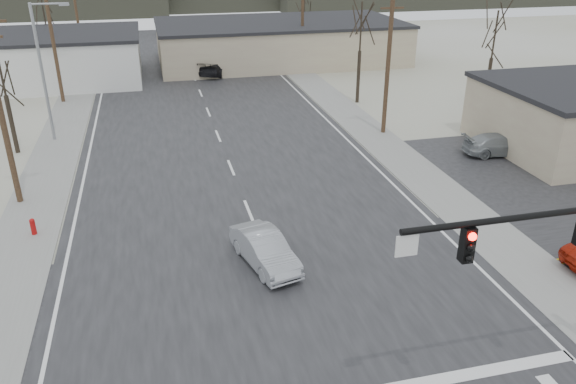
# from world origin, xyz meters

# --- Properties ---
(ground) EXTENTS (140.00, 140.00, 0.00)m
(ground) POSITION_xyz_m (0.00, 0.00, 0.00)
(ground) COLOR beige
(ground) RESTS_ON ground
(main_road) EXTENTS (18.00, 110.00, 0.05)m
(main_road) POSITION_xyz_m (0.00, 15.00, 0.02)
(main_road) COLOR black
(main_road) RESTS_ON ground
(cross_road) EXTENTS (90.00, 10.00, 0.04)m
(cross_road) POSITION_xyz_m (0.00, 0.00, 0.02)
(cross_road) COLOR black
(cross_road) RESTS_ON ground
(sidewalk_left) EXTENTS (3.00, 90.00, 0.06)m
(sidewalk_left) POSITION_xyz_m (-10.60, 20.00, 0.03)
(sidewalk_left) COLOR gray
(sidewalk_left) RESTS_ON ground
(sidewalk_right) EXTENTS (3.00, 90.00, 0.06)m
(sidewalk_right) POSITION_xyz_m (10.60, 20.00, 0.03)
(sidewalk_right) COLOR gray
(sidewalk_right) RESTS_ON ground
(fire_hydrant) EXTENTS (0.24, 0.24, 0.87)m
(fire_hydrant) POSITION_xyz_m (-10.20, 8.00, 0.45)
(fire_hydrant) COLOR #A50C0C
(fire_hydrant) RESTS_ON ground
(building_left_far) EXTENTS (22.30, 12.30, 4.50)m
(building_left_far) POSITION_xyz_m (-16.00, 40.00, 2.26)
(building_left_far) COLOR silver
(building_left_far) RESTS_ON ground
(building_right_far) EXTENTS (26.30, 14.30, 4.30)m
(building_right_far) POSITION_xyz_m (10.00, 44.00, 2.15)
(building_right_far) COLOR tan
(building_right_far) RESTS_ON ground
(upole_left_c) EXTENTS (2.20, 0.30, 10.00)m
(upole_left_c) POSITION_xyz_m (-11.50, 32.00, 5.22)
(upole_left_c) COLOR #4E3724
(upole_left_c) RESTS_ON ground
(upole_left_d) EXTENTS (2.20, 0.30, 10.00)m
(upole_left_d) POSITION_xyz_m (-11.50, 52.00, 5.22)
(upole_left_d) COLOR #4E3724
(upole_left_d) RESTS_ON ground
(upole_right_a) EXTENTS (2.20, 0.30, 10.00)m
(upole_right_a) POSITION_xyz_m (11.50, 18.00, 5.22)
(upole_right_a) COLOR #4E3724
(upole_right_a) RESTS_ON ground
(upole_right_b) EXTENTS (2.20, 0.30, 10.00)m
(upole_right_b) POSITION_xyz_m (11.50, 40.00, 5.22)
(upole_right_b) COLOR #4E3724
(upole_right_b) RESTS_ON ground
(streetlight_main) EXTENTS (2.40, 0.25, 9.00)m
(streetlight_main) POSITION_xyz_m (-10.80, 22.00, 5.09)
(streetlight_main) COLOR gray
(streetlight_main) RESTS_ON ground
(tree_left_near) EXTENTS (3.30, 3.30, 7.35)m
(tree_left_near) POSITION_xyz_m (-13.00, 20.00, 5.23)
(tree_left_near) COLOR #31281E
(tree_left_near) RESTS_ON ground
(tree_right_mid) EXTENTS (3.74, 3.74, 8.33)m
(tree_right_mid) POSITION_xyz_m (12.50, 26.00, 5.93)
(tree_right_mid) COLOR #31281E
(tree_right_mid) RESTS_ON ground
(tree_left_far) EXTENTS (3.96, 3.96, 8.82)m
(tree_left_far) POSITION_xyz_m (-14.00, 46.00, 6.28)
(tree_left_far) COLOR #31281E
(tree_left_far) RESTS_ON ground
(tree_right_far) EXTENTS (3.52, 3.52, 7.84)m
(tree_right_far) POSITION_xyz_m (15.00, 52.00, 5.58)
(tree_right_far) COLOR #31281E
(tree_right_far) RESTS_ON ground
(tree_lot) EXTENTS (3.52, 3.52, 7.84)m
(tree_lot) POSITION_xyz_m (22.00, 22.00, 5.58)
(tree_lot) COLOR #31281E
(tree_lot) RESTS_ON ground
(sedan_crossing) EXTENTS (2.51, 4.55, 1.42)m
(sedan_crossing) POSITION_xyz_m (-0.22, 2.85, 0.76)
(sedan_crossing) COLOR #92959C
(sedan_crossing) RESTS_ON main_road
(car_far_a) EXTENTS (4.54, 6.21, 1.67)m
(car_far_a) POSITION_xyz_m (2.34, 39.01, 0.88)
(car_far_a) COLOR black
(car_far_a) RESTS_ON main_road
(car_far_b) EXTENTS (3.25, 4.56, 1.44)m
(car_far_b) POSITION_xyz_m (-1.08, 64.52, 0.77)
(car_far_b) COLOR black
(car_far_b) RESTS_ON main_road
(car_parked_silver) EXTENTS (4.75, 2.34, 1.33)m
(car_parked_silver) POSITION_xyz_m (16.92, 12.14, 0.70)
(car_parked_silver) COLOR gray
(car_parked_silver) RESTS_ON parking_lot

